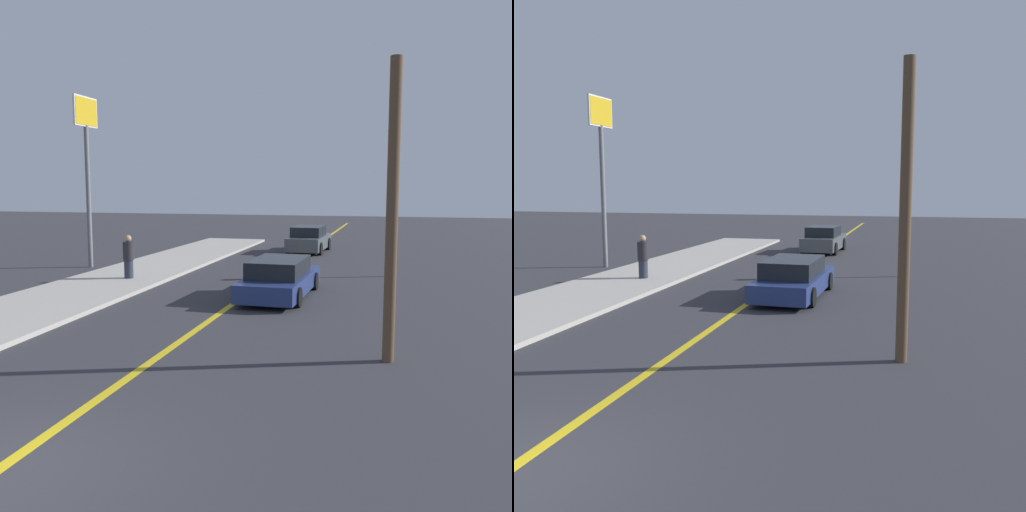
# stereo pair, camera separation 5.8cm
# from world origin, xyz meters

# --- Properties ---
(road_center_line) EXTENTS (0.20, 60.00, 0.01)m
(road_center_line) POSITION_xyz_m (0.00, 18.00, 0.00)
(road_center_line) COLOR gold
(road_center_line) RESTS_ON ground_plane
(sidewalk_left) EXTENTS (3.72, 29.48, 0.13)m
(sidewalk_left) POSITION_xyz_m (-5.38, 14.74, 0.07)
(sidewalk_left) COLOR #ADA89E
(sidewalk_left) RESTS_ON ground_plane
(car_near_right_lane) EXTENTS (2.01, 4.80, 1.27)m
(car_near_right_lane) POSITION_xyz_m (1.15, 12.12, 0.61)
(car_near_right_lane) COLOR navy
(car_near_right_lane) RESTS_ON ground_plane
(car_ahead_center) EXTENTS (1.98, 4.23, 1.40)m
(car_ahead_center) POSITION_xyz_m (0.11, 24.53, 0.67)
(car_ahead_center) COLOR #4C5156
(car_ahead_center) RESTS_ON ground_plane
(pedestrian_far_standing) EXTENTS (0.40, 0.40, 1.62)m
(pedestrian_far_standing) POSITION_xyz_m (-4.94, 13.59, 0.93)
(pedestrian_far_standing) COLOR #282D3D
(pedestrian_far_standing) RESTS_ON sidewalk_left
(traffic_light) EXTENTS (0.18, 0.40, 3.51)m
(traffic_light) POSITION_xyz_m (4.52, 17.14, 2.19)
(traffic_light) COLOR slate
(traffic_light) RESTS_ON ground_plane
(roadside_sign) EXTENTS (0.20, 1.80, 7.32)m
(roadside_sign) POSITION_xyz_m (-8.30, 16.59, 5.36)
(roadside_sign) COLOR slate
(roadside_sign) RESTS_ON ground_plane
(utility_pole) EXTENTS (0.24, 0.24, 6.09)m
(utility_pole) POSITION_xyz_m (4.72, 6.04, 3.04)
(utility_pole) COLOR brown
(utility_pole) RESTS_ON ground_plane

